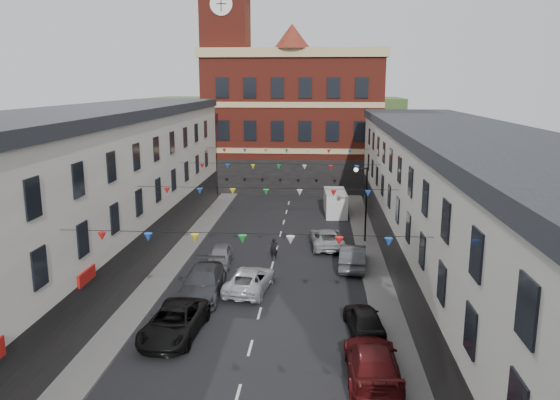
% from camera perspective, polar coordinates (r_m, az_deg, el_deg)
% --- Properties ---
extents(ground, '(160.00, 160.00, 0.00)m').
position_cam_1_polar(ground, '(30.41, -2.16, -11.75)').
color(ground, black).
rests_on(ground, ground).
extents(pavement_left, '(1.80, 64.00, 0.15)m').
position_cam_1_polar(pavement_left, '(33.59, -13.72, -9.59)').
color(pavement_left, '#605E5B').
rests_on(pavement_left, ground).
extents(pavement_right, '(1.80, 64.00, 0.15)m').
position_cam_1_polar(pavement_right, '(32.27, 10.72, -10.36)').
color(pavement_right, '#605E5B').
rests_on(pavement_right, ground).
extents(terrace_left, '(8.40, 56.00, 10.70)m').
position_cam_1_polar(terrace_left, '(33.03, -22.80, -0.99)').
color(terrace_left, beige).
rests_on(terrace_left, ground).
extents(terrace_right, '(8.40, 56.00, 9.70)m').
position_cam_1_polar(terrace_right, '(30.82, 20.34, -2.64)').
color(terrace_right, '#BAB9AE').
rests_on(terrace_right, ground).
extents(civic_building, '(20.60, 13.30, 18.50)m').
position_cam_1_polar(civic_building, '(65.78, 1.45, 8.49)').
color(civic_building, maroon).
rests_on(civic_building, ground).
extents(clock_tower, '(5.60, 5.60, 30.00)m').
position_cam_1_polar(clock_tower, '(63.58, -5.64, 14.44)').
color(clock_tower, maroon).
rests_on(clock_tower, ground).
extents(distant_hill, '(40.00, 14.00, 10.00)m').
position_cam_1_polar(distant_hill, '(90.21, -0.38, 7.48)').
color(distant_hill, '#2E4E24').
rests_on(distant_hill, ground).
extents(street_lamp, '(1.10, 0.36, 6.00)m').
position_cam_1_polar(street_lamp, '(42.60, 8.69, 0.62)').
color(street_lamp, black).
rests_on(street_lamp, ground).
extents(car_left_c, '(2.82, 5.51, 1.49)m').
position_cam_1_polar(car_left_c, '(28.06, -11.01, -12.44)').
color(car_left_c, black).
rests_on(car_left_c, ground).
extents(car_left_d, '(2.50, 5.72, 1.64)m').
position_cam_1_polar(car_left_d, '(32.73, -8.07, -8.54)').
color(car_left_d, '#3C3E43').
rests_on(car_left_d, ground).
extents(car_left_e, '(1.83, 4.01, 1.33)m').
position_cam_1_polar(car_left_e, '(38.02, -6.27, -5.77)').
color(car_left_e, gray).
rests_on(car_left_e, ground).
extents(car_right_c, '(2.27, 5.45, 1.58)m').
position_cam_1_polar(car_right_c, '(24.25, 9.64, -16.41)').
color(car_right_c, '#5A1214').
rests_on(car_right_c, ground).
extents(car_right_d, '(2.12, 4.27, 1.40)m').
position_cam_1_polar(car_right_d, '(28.29, 8.79, -12.24)').
color(car_right_d, black).
rests_on(car_right_d, ground).
extents(car_right_e, '(2.12, 5.04, 1.62)m').
position_cam_1_polar(car_right_e, '(37.46, 7.62, -5.85)').
color(car_right_e, '#43474A').
rests_on(car_right_e, ground).
extents(car_right_f, '(2.83, 5.33, 1.43)m').
position_cam_1_polar(car_right_f, '(41.85, 4.90, -4.00)').
color(car_right_f, '#A8AAAC').
rests_on(car_right_f, ground).
extents(moving_car, '(2.99, 5.30, 1.40)m').
position_cam_1_polar(moving_car, '(33.24, -3.18, -8.33)').
color(moving_car, silver).
rests_on(moving_car, ground).
extents(white_van, '(2.18, 5.17, 2.25)m').
position_cam_1_polar(white_van, '(52.24, 5.80, -0.29)').
color(white_van, silver).
rests_on(white_van, ground).
extents(pedestrian, '(0.60, 0.44, 1.53)m').
position_cam_1_polar(pedestrian, '(38.88, -0.62, -5.14)').
color(pedestrian, black).
rests_on(pedestrian, ground).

